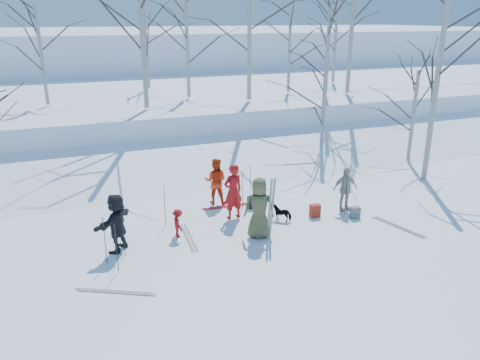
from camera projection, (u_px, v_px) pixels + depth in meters
name	position (u px, v px, depth m)	size (l,w,h in m)	color
ground	(258.00, 236.00, 13.98)	(120.00, 120.00, 0.00)	white
snow_ramp	(194.00, 166.00, 20.09)	(70.00, 9.50, 1.40)	white
snow_plateau	(148.00, 107.00, 28.60)	(70.00, 18.00, 2.20)	white
far_hill	(108.00, 61.00, 46.74)	(90.00, 30.00, 6.00)	white
skier_olive_center	(259.00, 208.00, 13.66)	(0.90, 0.59, 1.85)	#4B4D2E
skier_red_north	(233.00, 191.00, 14.99)	(0.67, 0.44, 1.83)	#AE1011
skier_redor_behind	(216.00, 181.00, 16.24)	(0.79, 0.62, 1.63)	red
skier_red_seated	(178.00, 223.00, 13.83)	(0.57, 0.33, 0.88)	#AE1011
skier_cream_east	(345.00, 189.00, 15.69)	(0.88, 0.37, 1.51)	beige
skier_grey_west	(117.00, 223.00, 12.90)	(1.55, 0.50, 1.68)	black
dog	(282.00, 213.00, 15.01)	(0.28, 0.62, 0.52)	black
upright_ski_left	(270.00, 209.00, 13.54)	(0.07, 0.02, 1.90)	silver
upright_ski_right	(272.00, 208.00, 13.61)	(0.07, 0.02, 1.90)	silver
ski_pair_a	(115.00, 292.00, 11.15)	(1.77, 1.07, 0.02)	silver
ski_pair_b	(398.00, 227.00, 14.59)	(0.64, 1.89, 0.02)	silver
ski_pair_c	(189.00, 237.00, 13.91)	(0.33, 1.91, 0.02)	silver
ski_pair_d	(231.00, 206.00, 16.21)	(1.91, 0.27, 0.02)	#B41929
ski_pole_a	(116.00, 248.00, 11.83)	(0.02, 0.02, 1.34)	black
ski_pole_b	(346.00, 196.00, 15.31)	(0.02, 0.02, 1.34)	black
ski_pole_c	(123.00, 233.00, 12.65)	(0.02, 0.02, 1.34)	black
ski_pole_d	(105.00, 241.00, 12.24)	(0.02, 0.02, 1.34)	black
ski_pole_e	(342.00, 194.00, 15.44)	(0.02, 0.02, 1.34)	black
ski_pole_f	(243.00, 189.00, 15.90)	(0.02, 0.02, 1.34)	black
ski_pole_g	(165.00, 206.00, 14.49)	(0.02, 0.02, 1.34)	black
ski_pole_h	(250.00, 183.00, 16.48)	(0.02, 0.02, 1.34)	black
backpack_red	(315.00, 211.00, 15.30)	(0.32, 0.22, 0.42)	maroon
backpack_grey	(355.00, 212.00, 15.21)	(0.30, 0.20, 0.38)	#5A5C62
backpack_dark	(253.00, 202.00, 16.03)	(0.34, 0.24, 0.40)	black
birch_plateau_b	(289.00, 53.00, 25.80)	(3.56, 3.56, 4.23)	silver
birch_plateau_c	(42.00, 56.00, 21.87)	(3.76, 3.76, 4.52)	silver
birch_plateau_d	(187.00, 49.00, 23.91)	(4.06, 4.06, 4.94)	silver
birch_plateau_e	(142.00, 26.00, 20.64)	(5.68, 5.68, 7.26)	silver
birch_plateau_f	(353.00, 16.00, 24.82)	(6.24, 6.24, 8.05)	silver
birch_plateau_h	(249.00, 30.00, 22.85)	(5.36, 5.36, 6.80)	silver
birch_plateau_i	(329.00, 29.00, 24.53)	(5.34, 5.34, 6.78)	silver
birch_plateau_j	(146.00, 44.00, 26.90)	(4.13, 4.13, 5.04)	silver
birch_plateau_k	(336.00, 38.00, 29.56)	(4.44, 4.44, 5.48)	silver
birch_edge_b	(435.00, 93.00, 17.79)	(5.46, 5.46, 6.94)	silver
birch_edge_c	(413.00, 117.00, 20.52)	(3.44, 3.44, 4.06)	silver
birch_edge_e	(324.00, 109.00, 20.75)	(3.86, 3.86, 4.66)	silver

